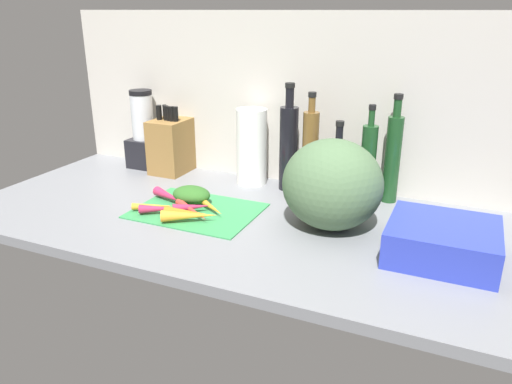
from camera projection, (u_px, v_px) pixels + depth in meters
The scene contains 22 objects.
ground_plane at pixel (231, 219), 154.04cm from camera, with size 170.00×80.00×3.00cm, color slate.
wall_back at pixel (277, 99), 175.99cm from camera, with size 170.00×3.00×60.00cm, color #BCB7AD.
cutting_board at pixel (197, 210), 155.55cm from camera, with size 38.50×28.98×0.80cm, color #338C4C.
carrot_0 at pixel (192, 210), 150.95cm from camera, with size 2.54×2.54×17.70cm, color red.
carrot_1 at pixel (160, 209), 151.87cm from camera, with size 2.84×2.84×13.08cm, color #B2264C.
carrot_2 at pixel (189, 216), 145.87cm from camera, with size 3.58×3.58×16.66cm, color orange.
carrot_3 at pixel (192, 207), 152.83cm from camera, with size 3.07×3.07×11.86cm, color #B2264C.
carrot_4 at pixel (187, 213), 149.06cm from camera, with size 2.79×2.79×14.42cm, color orange.
carrot_5 at pixel (153, 206), 154.64cm from camera, with size 2.23×2.23×12.95cm, color orange.
carrot_6 at pixel (170, 197), 161.04cm from camera, with size 3.20×3.20×15.62cm, color #B2264C.
carrot_7 at pixel (210, 206), 154.26cm from camera, with size 2.58×2.58×15.89cm, color orange.
carrot_greens_pile at pixel (191, 195), 159.85cm from camera, with size 12.82×9.86×5.42cm, color #2D6023.
winter_squash at pixel (332, 185), 140.13cm from camera, with size 28.96×26.92×26.38cm, color #4C6B47.
knife_block at pixel (172, 145), 190.61cm from camera, with size 12.63×17.25×26.22cm.
blender_appliance at pixel (144, 134), 195.88cm from camera, with size 11.47×11.47×30.88cm.
paper_towel_roll at pixel (252, 147), 176.32cm from camera, with size 10.93×10.93×27.46cm, color white.
bottle_0 at pixel (289, 146), 170.02cm from camera, with size 6.43×6.43×37.35cm.
bottle_1 at pixel (310, 151), 166.21cm from camera, with size 5.47×5.47×34.99cm.
bottle_2 at pixel (337, 167), 163.02cm from camera, with size 5.27×5.27×26.51cm.
bottle_3 at pixel (368, 162), 159.32cm from camera, with size 5.04×5.04×32.34cm.
bottle_4 at pixel (393, 157), 158.94cm from camera, with size 5.14×5.14×35.64cm.
dish_rack at pixel (442, 241), 125.10cm from camera, with size 26.99×25.02×9.32cm, color #2838AD.
Camera 1 is at (64.55, -126.04, 60.21)cm, focal length 34.41 mm.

